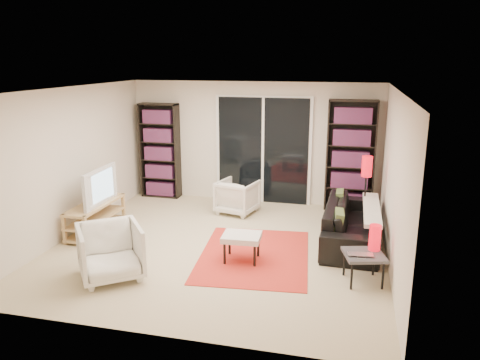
# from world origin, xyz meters

# --- Properties ---
(floor) EXTENTS (5.00, 5.00, 0.00)m
(floor) POSITION_xyz_m (0.00, 0.00, 0.00)
(floor) COLOR beige
(floor) RESTS_ON ground
(wall_back) EXTENTS (5.00, 0.02, 2.40)m
(wall_back) POSITION_xyz_m (0.00, 2.50, 1.20)
(wall_back) COLOR beige
(wall_back) RESTS_ON ground
(wall_front) EXTENTS (5.00, 0.02, 2.40)m
(wall_front) POSITION_xyz_m (0.00, -2.50, 1.20)
(wall_front) COLOR beige
(wall_front) RESTS_ON ground
(wall_left) EXTENTS (0.02, 5.00, 2.40)m
(wall_left) POSITION_xyz_m (-2.50, 0.00, 1.20)
(wall_left) COLOR beige
(wall_left) RESTS_ON ground
(wall_right) EXTENTS (0.02, 5.00, 2.40)m
(wall_right) POSITION_xyz_m (2.50, 0.00, 1.20)
(wall_right) COLOR beige
(wall_right) RESTS_ON ground
(ceiling) EXTENTS (5.00, 5.00, 0.02)m
(ceiling) POSITION_xyz_m (0.00, 0.00, 2.40)
(ceiling) COLOR white
(ceiling) RESTS_ON wall_back
(sliding_door) EXTENTS (1.92, 0.08, 2.16)m
(sliding_door) POSITION_xyz_m (0.20, 2.46, 1.05)
(sliding_door) COLOR white
(sliding_door) RESTS_ON ground
(bookshelf_left) EXTENTS (0.80, 0.30, 1.95)m
(bookshelf_left) POSITION_xyz_m (-1.95, 2.33, 0.98)
(bookshelf_left) COLOR black
(bookshelf_left) RESTS_ON ground
(bookshelf_right) EXTENTS (0.90, 0.30, 2.10)m
(bookshelf_right) POSITION_xyz_m (1.90, 2.33, 1.05)
(bookshelf_right) COLOR black
(bookshelf_right) RESTS_ON ground
(tv_stand) EXTENTS (0.42, 1.33, 0.50)m
(tv_stand) POSITION_xyz_m (-2.19, 0.10, 0.26)
(tv_stand) COLOR tan
(tv_stand) RESTS_ON floor
(tv) EXTENTS (0.17, 1.04, 0.60)m
(tv) POSITION_xyz_m (-2.17, 0.10, 0.80)
(tv) COLOR black
(tv) RESTS_ON tv_stand
(rug) EXTENTS (1.76, 2.27, 0.01)m
(rug) POSITION_xyz_m (0.60, -0.24, 0.01)
(rug) COLOR red
(rug) RESTS_ON floor
(sofa) EXTENTS (0.92, 2.18, 0.63)m
(sofa) POSITION_xyz_m (2.00, 0.68, 0.31)
(sofa) COLOR black
(sofa) RESTS_ON floor
(armchair_back) EXTENTS (0.82, 0.83, 0.63)m
(armchair_back) POSITION_xyz_m (-0.12, 1.63, 0.31)
(armchair_back) COLOR silver
(armchair_back) RESTS_ON floor
(armchair_front) EXTENTS (1.11, 1.11, 0.73)m
(armchair_front) POSITION_xyz_m (-1.10, -1.38, 0.37)
(armchair_front) COLOR silver
(armchair_front) RESTS_ON floor
(ottoman) EXTENTS (0.56, 0.47, 0.40)m
(ottoman) POSITION_xyz_m (0.46, -0.45, 0.34)
(ottoman) COLOR silver
(ottoman) RESTS_ON floor
(side_table) EXTENTS (0.61, 0.61, 0.40)m
(side_table) POSITION_xyz_m (2.14, -0.73, 0.36)
(side_table) COLOR #424146
(side_table) RESTS_ON floor
(laptop) EXTENTS (0.35, 0.25, 0.03)m
(laptop) POSITION_xyz_m (2.10, -0.86, 0.41)
(laptop) COLOR silver
(laptop) RESTS_ON side_table
(table_lamp) EXTENTS (0.15, 0.15, 0.34)m
(table_lamp) POSITION_xyz_m (2.27, -0.57, 0.57)
(table_lamp) COLOR red
(table_lamp) RESTS_ON side_table
(floor_lamp) EXTENTS (0.19, 0.19, 1.27)m
(floor_lamp) POSITION_xyz_m (2.17, 1.28, 0.96)
(floor_lamp) COLOR black
(floor_lamp) RESTS_ON floor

